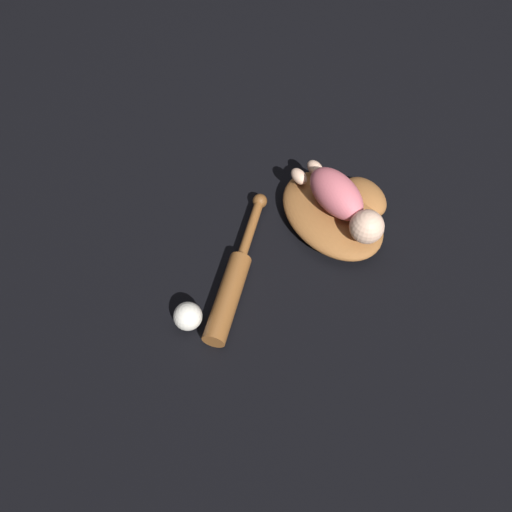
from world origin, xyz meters
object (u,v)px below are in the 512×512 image
baby_figure (342,200)px  baseball (188,316)px  baseball_bat (234,280)px  baseball_glove (337,211)px

baby_figure → baseball: bearing=-90.2°
baby_figure → baseball: baby_figure is taller
baseball_bat → baby_figure: bearing=86.6°
baby_figure → baseball: 0.50m
baseball → baseball_bat: bearing=97.1°
baby_figure → baseball_bat: 0.36m
baseball_glove → baby_figure: (0.02, -0.02, 0.09)m
baby_figure → baseball_bat: (-0.02, -0.34, -0.09)m
baseball_bat → baseball: (0.02, -0.15, 0.01)m
baseball_glove → baseball: baseball_glove is taller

